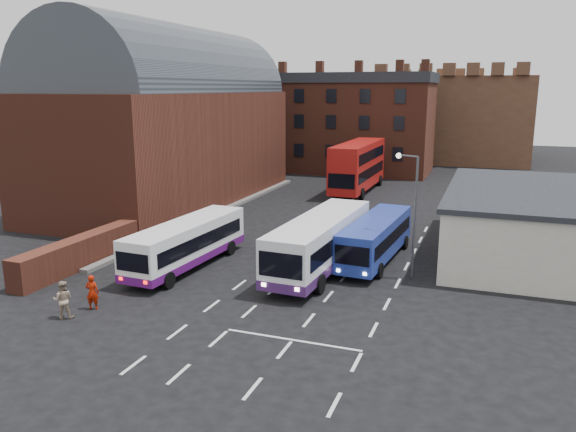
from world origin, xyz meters
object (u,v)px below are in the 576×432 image
(bus_red_double, at_px, (358,166))
(street_lamp, at_px, (412,205))
(bus_blue, at_px, (376,236))
(pedestrian_beige, at_px, (63,300))
(bus_white_inbound, at_px, (320,239))
(pedestrian_red, at_px, (92,292))
(bus_white_outbound, at_px, (187,241))

(bus_red_double, distance_m, street_lamp, 26.81)
(bus_blue, xyz_separation_m, street_lamp, (2.38, -2.51, 2.64))
(bus_blue, bearing_deg, bus_red_double, -70.14)
(bus_red_double, relative_size, pedestrian_beige, 7.00)
(bus_white_inbound, relative_size, pedestrian_red, 6.75)
(bus_white_inbound, bearing_deg, pedestrian_beige, 52.93)
(bus_white_outbound, relative_size, street_lamp, 1.46)
(bus_white_inbound, height_order, bus_blue, bus_white_inbound)
(bus_white_outbound, relative_size, bus_red_double, 0.80)
(bus_blue, bearing_deg, bus_white_outbound, 30.13)
(bus_white_inbound, bearing_deg, bus_blue, -129.99)
(street_lamp, xyz_separation_m, pedestrian_beige, (-14.09, -11.22, -3.29))
(bus_white_outbound, bearing_deg, pedestrian_red, -94.33)
(bus_blue, height_order, street_lamp, street_lamp)
(bus_white_outbound, xyz_separation_m, bus_blue, (10.23, 5.06, -0.06))
(bus_red_double, xyz_separation_m, pedestrian_beige, (-5.18, -36.46, -1.77))
(bus_white_outbound, height_order, bus_blue, bus_white_outbound)
(bus_white_inbound, xyz_separation_m, street_lamp, (5.04, 0.38, 2.33))
(bus_white_outbound, xyz_separation_m, pedestrian_beige, (-1.48, -8.67, -0.71))
(bus_white_inbound, relative_size, street_lamp, 1.68)
(bus_white_outbound, distance_m, pedestrian_red, 7.43)
(pedestrian_red, bearing_deg, bus_blue, -149.75)
(bus_red_double, bearing_deg, bus_blue, 106.43)
(bus_blue, height_order, pedestrian_beige, bus_blue)
(bus_white_outbound, height_order, street_lamp, street_lamp)
(pedestrian_red, bearing_deg, street_lamp, -161.61)
(bus_white_inbound, bearing_deg, pedestrian_red, 50.95)
(street_lamp, bearing_deg, bus_white_outbound, -168.57)
(bus_white_outbound, relative_size, bus_blue, 1.04)
(pedestrian_red, bearing_deg, pedestrian_beige, 50.15)
(bus_white_outbound, distance_m, bus_white_inbound, 7.87)
(bus_white_inbound, bearing_deg, street_lamp, -172.98)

